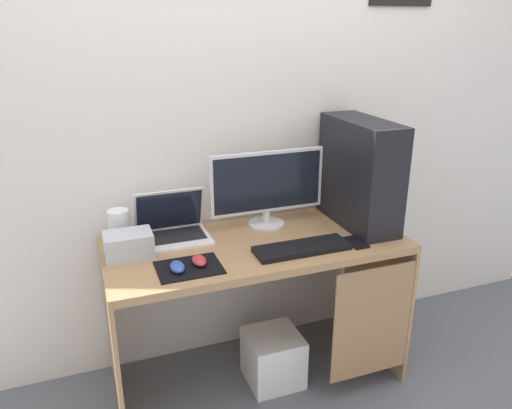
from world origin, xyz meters
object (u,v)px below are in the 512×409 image
pc_tower (360,173)px  mouse_left (199,260)px  speaker (119,227)px  mouse_right (177,267)px  monitor (267,187)px  projector (129,245)px  laptop (172,229)px  subwoofer (273,358)px  keyboard (302,248)px  cell_phone (356,242)px

pc_tower → mouse_left: pc_tower is taller
speaker → mouse_right: size_ratio=1.60×
pc_tower → monitor: bearing=164.3°
monitor → projector: monitor is taller
laptop → mouse_right: 0.34m
mouse_right → mouse_left: bearing=14.7°
subwoofer → keyboard: bearing=-47.9°
subwoofer → mouse_left: bearing=-168.1°
laptop → speaker: (-0.23, 0.03, 0.03)m
keyboard → subwoofer: (-0.09, 0.10, -0.62)m
monitor → cell_phone: monitor is taller
speaker → mouse_right: 0.41m
monitor → keyboard: bearing=-83.1°
monitor → projector: size_ratio=2.81×
speaker → projector: (0.02, -0.16, -0.02)m
monitor → cell_phone: (0.30, -0.33, -0.19)m
monitor → mouse_left: 0.54m
pc_tower → monitor: pc_tower is taller
cell_phone → subwoofer: 0.71m
speaker → mouse_left: size_ratio=1.60×
laptop → projector: laptop is taller
mouse_left → subwoofer: bearing=11.9°
projector → keyboard: size_ratio=0.48×
projector → subwoofer: size_ratio=0.78×
speaker → projector: bearing=-82.9°
speaker → mouse_right: (0.18, -0.37, -0.05)m
speaker → subwoofer: (0.64, -0.27, -0.68)m
keyboard → subwoofer: keyboard is taller
projector → cell_phone: (0.97, -0.22, -0.05)m
keyboard → mouse_right: (-0.55, -0.01, 0.01)m
projector → monitor: bearing=9.4°
speaker → pc_tower: bearing=-8.6°
laptop → mouse_left: 0.32m
mouse_right → cell_phone: (0.81, -0.01, -0.02)m
cell_phone → speaker: bearing=158.9°
cell_phone → projector: bearing=167.1°
speaker → projector: 0.16m
mouse_left → mouse_right: (-0.09, -0.03, 0.00)m
cell_phone → subwoofer: size_ratio=0.51×
projector → mouse_right: (0.16, -0.21, -0.03)m
projector → mouse_right: 0.27m
mouse_right → cell_phone: size_ratio=0.74×
pc_tower → mouse_right: pc_tower is taller
cell_phone → subwoofer: cell_phone is taller
projector → mouse_left: 0.32m
monitor → subwoofer: 0.84m
mouse_left → monitor: bearing=35.5°
pc_tower → keyboard: bearing=-153.3°
monitor → projector: (-0.67, -0.11, -0.15)m
mouse_right → cell_phone: bearing=-0.9°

